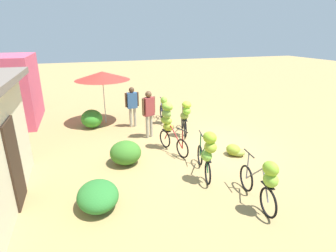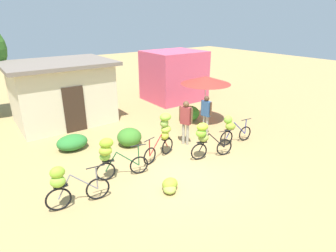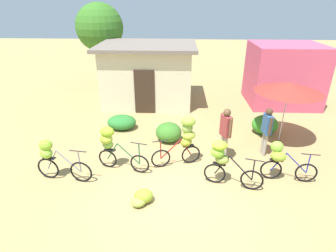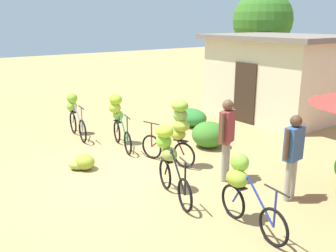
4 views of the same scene
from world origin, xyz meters
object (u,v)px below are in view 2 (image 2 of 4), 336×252
object	(u,v)px
bicycle_by_shop	(205,137)
building_low	(62,92)
person_bystander	(186,118)
bicycle_leftmost	(66,184)
market_umbrella	(206,80)
person_vendor	(206,111)
bicycle_rightmost	(232,128)
shop_pink	(174,76)
bicycle_near_pile	(111,154)
banana_pile_on_ground	(170,186)
bicycle_center_loaded	(164,131)

from	to	relation	value
bicycle_by_shop	building_low	bearing A→B (deg)	112.25
building_low	person_bystander	bearing A→B (deg)	-61.07
building_low	bicycle_leftmost	world-z (taller)	building_low
person_bystander	bicycle_by_shop	bearing A→B (deg)	-99.60
market_umbrella	person_vendor	world-z (taller)	market_umbrella
building_low	bicycle_rightmost	world-z (taller)	building_low
shop_pink	bicycle_leftmost	size ratio (longest dim) A/B	1.90
market_umbrella	bicycle_leftmost	xyz separation A→B (m)	(-7.27, -2.68, -1.32)
bicycle_near_pile	building_low	bearing A→B (deg)	85.80
banana_pile_on_ground	person_bystander	bearing A→B (deg)	43.00
banana_pile_on_ground	person_vendor	bearing A→B (deg)	34.30
bicycle_rightmost	person_bystander	size ratio (longest dim) A/B	0.88
bicycle_leftmost	person_bystander	xyz separation A→B (m)	(5.00, 1.30, 0.37)
bicycle_leftmost	bicycle_rightmost	distance (m)	6.47
building_low	person_bystander	world-z (taller)	building_low
banana_pile_on_ground	person_bystander	size ratio (longest dim) A/B	0.37
bicycle_by_shop	bicycle_rightmost	world-z (taller)	bicycle_by_shop
bicycle_by_shop	person_vendor	bearing A→B (deg)	46.49
bicycle_leftmost	bicycle_by_shop	bearing A→B (deg)	-0.70
bicycle_center_loaded	bicycle_by_shop	world-z (taller)	bicycle_center_loaded
banana_pile_on_ground	person_bystander	xyz separation A→B (m)	(2.39, 2.23, 0.94)
building_low	market_umbrella	world-z (taller)	building_low
bicycle_near_pile	person_bystander	bearing A→B (deg)	11.09
bicycle_center_loaded	person_bystander	xyz separation A→B (m)	(1.27, 0.34, 0.13)
market_umbrella	banana_pile_on_ground	distance (m)	6.19
market_umbrella	bicycle_center_loaded	size ratio (longest dim) A/B	1.40
shop_pink	bicycle_rightmost	xyz separation A→B (m)	(-2.12, -6.58, -0.74)
market_umbrella	person_vendor	xyz separation A→B (m)	(-0.88, -1.03, -1.03)
market_umbrella	bicycle_leftmost	world-z (taller)	market_umbrella
shop_pink	person_bystander	size ratio (longest dim) A/B	1.80
shop_pink	bicycle_leftmost	world-z (taller)	shop_pink
bicycle_center_loaded	market_umbrella	bearing A→B (deg)	25.90
shop_pink	market_umbrella	bearing A→B (deg)	-107.56
building_low	banana_pile_on_ground	bearing A→B (deg)	-85.33
bicycle_center_loaded	bicycle_rightmost	world-z (taller)	bicycle_center_loaded
bicycle_near_pile	bicycle_center_loaded	distance (m)	2.22
bicycle_near_pile	bicycle_rightmost	world-z (taller)	bicycle_near_pile
building_low	bicycle_by_shop	size ratio (longest dim) A/B	2.90
bicycle_near_pile	person_bystander	size ratio (longest dim) A/B	0.92
bicycle_rightmost	person_bystander	bearing A→B (deg)	144.07
bicycle_near_pile	bicycle_leftmost	bearing A→B (deg)	-158.10
building_low	bicycle_center_loaded	distance (m)	6.08
person_bystander	bicycle_rightmost	bearing A→B (deg)	-35.93
bicycle_near_pile	bicycle_center_loaded	size ratio (longest dim) A/B	1.01
bicycle_center_loaded	banana_pile_on_ground	bearing A→B (deg)	-120.55
bicycle_center_loaded	bicycle_rightmost	size ratio (longest dim) A/B	1.03
person_vendor	bicycle_by_shop	bearing A→B (deg)	-133.51
shop_pink	bicycle_center_loaded	world-z (taller)	shop_pink
bicycle_leftmost	bicycle_rightmost	bearing A→B (deg)	2.11
shop_pink	person_bystander	xyz separation A→B (m)	(-3.58, -5.53, -0.34)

